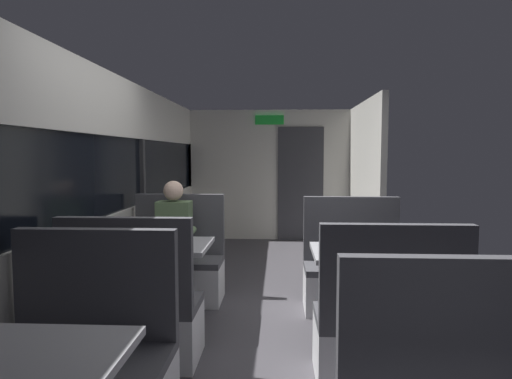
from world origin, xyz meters
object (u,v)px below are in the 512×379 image
at_px(bench_mid_window_facing_end, 133,318).
at_px(bench_near_window_facing_entry, 86,372).
at_px(bench_rear_aisle_facing_end, 388,334).
at_px(coffee_cup_primary, 176,240).
at_px(dining_table_mid_window, 159,255).
at_px(seated_passenger, 175,251).
at_px(bench_mid_window_facing_entry, 177,269).
at_px(bench_rear_aisle_facing_entry, 353,277).
at_px(dining_table_rear_aisle, 368,263).

bearing_deg(bench_mid_window_facing_end, bench_near_window_facing_entry, -90.00).
bearing_deg(bench_rear_aisle_facing_end, coffee_cup_primary, 152.05).
xyz_separation_m(bench_mid_window_facing_end, coffee_cup_primary, (0.17, 0.66, 0.46)).
relative_size(bench_near_window_facing_entry, bench_rear_aisle_facing_end, 1.00).
distance_m(bench_near_window_facing_entry, bench_rear_aisle_facing_end, 1.89).
relative_size(dining_table_mid_window, seated_passenger, 0.71).
height_order(bench_mid_window_facing_entry, bench_rear_aisle_facing_entry, same).
relative_size(dining_table_rear_aisle, bench_rear_aisle_facing_end, 0.82).
distance_m(dining_table_mid_window, seated_passenger, 0.64).
bearing_deg(dining_table_rear_aisle, seated_passenger, 155.20).
distance_m(bench_mid_window_facing_end, seated_passenger, 1.34).
xyz_separation_m(bench_near_window_facing_entry, bench_rear_aisle_facing_end, (1.79, 0.61, 0.00)).
bearing_deg(dining_table_rear_aisle, bench_mid_window_facing_entry, 153.32).
bearing_deg(bench_near_window_facing_entry, bench_mid_window_facing_end, 90.00).
bearing_deg(bench_mid_window_facing_entry, seated_passenger, -90.00).
height_order(bench_mid_window_facing_entry, coffee_cup_primary, bench_mid_window_facing_entry).
bearing_deg(coffee_cup_primary, seated_passenger, 104.48).
xyz_separation_m(bench_mid_window_facing_entry, bench_rear_aisle_facing_end, (1.79, -1.60, 0.00)).
bearing_deg(bench_rear_aisle_facing_end, bench_mid_window_facing_entry, 138.23).
relative_size(dining_table_rear_aisle, bench_rear_aisle_facing_entry, 0.82).
xyz_separation_m(seated_passenger, coffee_cup_primary, (0.17, -0.67, 0.25)).
relative_size(bench_mid_window_facing_end, dining_table_rear_aisle, 1.22).
relative_size(dining_table_rear_aisle, seated_passenger, 0.71).
bearing_deg(seated_passenger, dining_table_mid_window, -90.00).
distance_m(bench_rear_aisle_facing_end, coffee_cup_primary, 1.89).
bearing_deg(bench_mid_window_facing_entry, coffee_cup_primary, -76.89).
height_order(bench_rear_aisle_facing_end, bench_rear_aisle_facing_entry, same).
distance_m(bench_mid_window_facing_entry, seated_passenger, 0.22).
relative_size(dining_table_mid_window, bench_rear_aisle_facing_entry, 0.82).
xyz_separation_m(dining_table_rear_aisle, seated_passenger, (-1.79, 0.83, -0.10)).
bearing_deg(bench_mid_window_facing_entry, bench_rear_aisle_facing_end, -41.77).
bearing_deg(bench_near_window_facing_entry, bench_mid_window_facing_entry, 90.00).
bearing_deg(dining_table_mid_window, bench_mid_window_facing_entry, 90.00).
distance_m(bench_mid_window_facing_entry, bench_rear_aisle_facing_end, 2.40).
xyz_separation_m(bench_near_window_facing_entry, bench_mid_window_facing_entry, (0.00, 2.20, 0.00)).
distance_m(dining_table_mid_window, bench_rear_aisle_facing_entry, 1.88).
xyz_separation_m(dining_table_mid_window, bench_mid_window_facing_entry, (0.00, 0.70, -0.31)).
height_order(bench_mid_window_facing_entry, bench_rear_aisle_facing_end, same).
height_order(dining_table_mid_window, coffee_cup_primary, coffee_cup_primary).
bearing_deg(dining_table_mid_window, dining_table_rear_aisle, -6.38).
height_order(bench_rear_aisle_facing_entry, seated_passenger, seated_passenger).
distance_m(bench_rear_aisle_facing_entry, coffee_cup_primary, 1.77).
height_order(bench_mid_window_facing_end, bench_rear_aisle_facing_end, same).
distance_m(dining_table_rear_aisle, bench_rear_aisle_facing_end, 0.77).
height_order(bench_near_window_facing_entry, bench_mid_window_facing_end, same).
relative_size(bench_near_window_facing_entry, seated_passenger, 0.87).
bearing_deg(dining_table_rear_aisle, bench_near_window_facing_entry, -143.91).
xyz_separation_m(bench_rear_aisle_facing_end, coffee_cup_primary, (-1.62, 0.86, 0.46)).
height_order(seated_passenger, coffee_cup_primary, seated_passenger).
relative_size(bench_mid_window_facing_end, coffee_cup_primary, 12.22).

